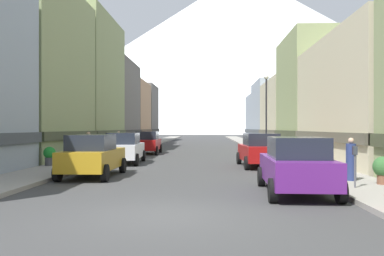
{
  "coord_description": "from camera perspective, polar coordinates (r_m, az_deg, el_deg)",
  "views": [
    {
      "loc": [
        1.04,
        -9.79,
        2.07
      ],
      "look_at": [
        -0.7,
        35.93,
        2.05
      ],
      "focal_mm": 39.15,
      "sensor_mm": 36.0,
      "label": 1
    }
  ],
  "objects": [
    {
      "name": "ground_plane",
      "position": [
        10.06,
        -3.91,
        -11.84
      ],
      "size": [
        400.0,
        400.0,
        0.0
      ],
      "primitive_type": "plane",
      "color": "#3A3A3A"
    },
    {
      "name": "sidewalk_left",
      "position": [
        45.42,
        -7.07,
        -2.49
      ],
      "size": [
        2.5,
        100.0,
        0.15
      ],
      "primitive_type": "cube",
      "color": "gray",
      "rests_on": "ground"
    },
    {
      "name": "sidewalk_right",
      "position": [
        45.13,
        8.81,
        -2.5
      ],
      "size": [
        2.5,
        100.0,
        0.15
      ],
      "primitive_type": "cube",
      "color": "gray",
      "rests_on": "ground"
    },
    {
      "name": "storefront_left_1",
      "position": [
        29.45,
        -23.93,
        6.35
      ],
      "size": [
        8.97,
        10.27,
        10.98
      ],
      "color": "#8C9966",
      "rests_on": "ground"
    },
    {
      "name": "storefront_left_2",
      "position": [
        39.52,
        -17.19,
        5.44
      ],
      "size": [
        9.31,
        10.92,
        11.96
      ],
      "color": "#8C9966",
      "rests_on": "ground"
    },
    {
      "name": "storefront_left_3",
      "position": [
        49.53,
        -13.56,
        3.01
      ],
      "size": [
        10.04,
        10.04,
        9.63
      ],
      "color": "#66605B",
      "rests_on": "ground"
    },
    {
      "name": "storefront_left_4",
      "position": [
        58.96,
        -9.37,
        1.96
      ],
      "size": [
        6.8,
        9.76,
        8.42
      ],
      "color": "tan",
      "rests_on": "ground"
    },
    {
      "name": "storefront_left_5",
      "position": [
        68.85,
        -8.53,
        1.9
      ],
      "size": [
        8.78,
        8.87,
        8.97
      ],
      "color": "#66605B",
      "rests_on": "ground"
    },
    {
      "name": "storefront_right_2",
      "position": [
        36.76,
        18.39,
        4.08
      ],
      "size": [
        7.86,
        9.27,
        9.66
      ],
      "color": "#8C9966",
      "rests_on": "ground"
    },
    {
      "name": "storefront_right_3",
      "position": [
        47.3,
        14.71,
        1.73
      ],
      "size": [
        7.89,
        11.97,
        7.23
      ],
      "color": "beige",
      "rests_on": "ground"
    },
    {
      "name": "storefront_right_4",
      "position": [
        58.6,
        12.97,
        1.94
      ],
      "size": [
        9.31,
        10.54,
        8.34
      ],
      "color": "#99A5B2",
      "rests_on": "ground"
    },
    {
      "name": "storefront_right_5",
      "position": [
        68.4,
        11.64,
        1.22
      ],
      "size": [
        9.87,
        9.23,
        7.25
      ],
      "color": "#99A5B2",
      "rests_on": "ground"
    },
    {
      "name": "car_left_0",
      "position": [
        18.1,
        -13.37,
        -3.67
      ],
      "size": [
        2.07,
        4.4,
        1.78
      ],
      "color": "#B28419",
      "rests_on": "ground"
    },
    {
      "name": "car_left_1",
      "position": [
        24.47,
        -9.25,
        -2.71
      ],
      "size": [
        2.21,
        4.47,
        1.78
      ],
      "color": "silver",
      "rests_on": "ground"
    },
    {
      "name": "car_left_2",
      "position": [
        33.49,
        -6.14,
        -1.97
      ],
      "size": [
        2.13,
        4.43,
        1.78
      ],
      "color": "#9E1111",
      "rests_on": "ground"
    },
    {
      "name": "car_right_0",
      "position": [
        13.47,
        14.02,
        -4.95
      ],
      "size": [
        2.18,
        4.45,
        1.78
      ],
      "color": "#591E72",
      "rests_on": "ground"
    },
    {
      "name": "car_right_1",
      "position": [
        22.36,
        9.28,
        -2.97
      ],
      "size": [
        2.24,
        4.48,
        1.78
      ],
      "color": "#9E1111",
      "rests_on": "ground"
    },
    {
      "name": "parking_meter_near",
      "position": [
        14.39,
        21.32,
        -4.17
      ],
      "size": [
        0.14,
        0.1,
        1.33
      ],
      "color": "#595960",
      "rests_on": "sidewalk_right"
    },
    {
      "name": "potted_plant_0",
      "position": [
        15.66,
        24.62,
        -5.03
      ],
      "size": [
        0.7,
        0.7,
        0.95
      ],
      "color": "brown",
      "rests_on": "sidewalk_right"
    },
    {
      "name": "potted_plant_1",
      "position": [
        22.47,
        -18.84,
        -3.51
      ],
      "size": [
        0.61,
        0.61,
        0.96
      ],
      "color": "#4C4C51",
      "rests_on": "sidewalk_left"
    },
    {
      "name": "pedestrian_0",
      "position": [
        16.31,
        20.85,
        -4.21
      ],
      "size": [
        0.36,
        0.36,
        1.56
      ],
      "color": "navy",
      "rests_on": "sidewalk_right"
    },
    {
      "name": "pedestrian_1",
      "position": [
        34.69,
        -9.96,
        -1.89
      ],
      "size": [
        0.36,
        0.36,
        1.64
      ],
      "color": "navy",
      "rests_on": "sidewalk_left"
    },
    {
      "name": "pedestrian_2",
      "position": [
        26.33,
        -13.92,
        -2.47
      ],
      "size": [
        0.36,
        0.36,
        1.67
      ],
      "color": "navy",
      "rests_on": "sidewalk_left"
    },
    {
      "name": "streetlamp_right",
      "position": [
        31.39,
        10.08,
        3.53
      ],
      "size": [
        0.36,
        0.36,
        5.86
      ],
      "color": "black",
      "rests_on": "sidewalk_right"
    },
    {
      "name": "mountain_backdrop",
      "position": [
        275.14,
        6.95,
        10.31
      ],
      "size": [
        295.7,
        295.7,
        102.35
      ],
      "primitive_type": "cone",
      "color": "silver",
      "rests_on": "ground"
    }
  ]
}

